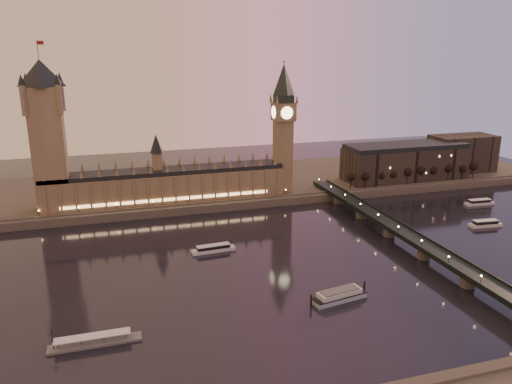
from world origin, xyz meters
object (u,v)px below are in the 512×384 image
cruise_boat_a (213,249)px  moored_barge (339,295)px  cruise_boat_b (479,202)px  pontoon_pier (95,342)px

cruise_boat_a → moored_barge: size_ratio=0.84×
cruise_boat_b → pontoon_pier: size_ratio=0.63×
cruise_boat_a → cruise_boat_b: 223.67m
pontoon_pier → moored_barge: bearing=2.6°
moored_barge → pontoon_pier: size_ratio=0.85×
cruise_boat_b → pontoon_pier: (-289.83, -114.45, -0.84)m
cruise_boat_a → pontoon_pier: 107.40m
cruise_boat_a → cruise_boat_b: (221.42, 31.66, 0.04)m
cruise_boat_b → moored_barge: (-175.22, -109.29, 0.61)m
cruise_boat_b → pontoon_pier: bearing=-154.8°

